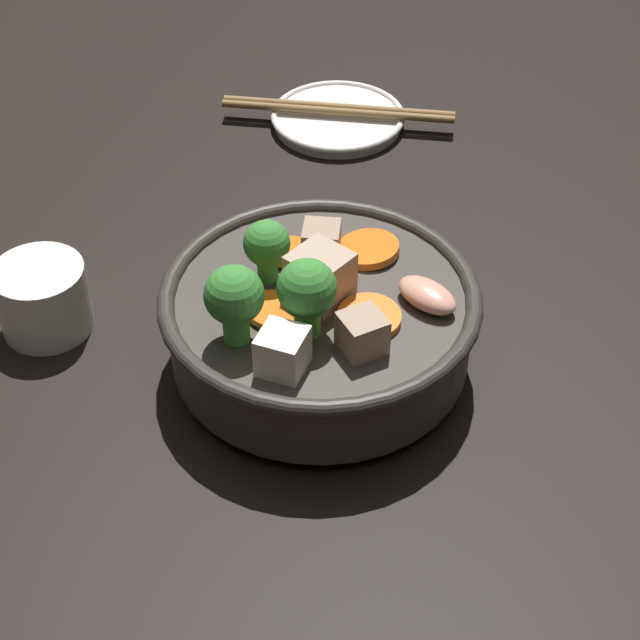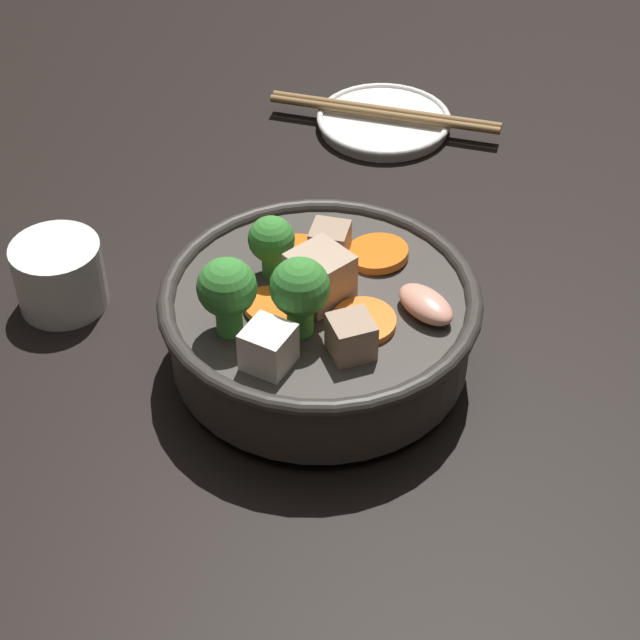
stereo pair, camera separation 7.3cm
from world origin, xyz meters
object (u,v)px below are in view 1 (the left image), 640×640
(chopsticks_pair, at_px, (338,109))
(stirfry_bowl, at_px, (319,317))
(tea_cup, at_px, (43,298))
(side_saucer, at_px, (338,118))

(chopsticks_pair, bearing_deg, stirfry_bowl, -105.55)
(stirfry_bowl, relative_size, tea_cup, 3.30)
(stirfry_bowl, bearing_deg, tea_cup, 155.93)
(side_saucer, xyz_separation_m, chopsticks_pair, (0.00, -0.00, 0.01))
(side_saucer, relative_size, tea_cup, 1.88)
(side_saucer, distance_m, chopsticks_pair, 0.01)
(stirfry_bowl, distance_m, chopsticks_pair, 0.32)
(stirfry_bowl, bearing_deg, side_saucer, 74.45)
(side_saucer, height_order, chopsticks_pair, chopsticks_pair)
(stirfry_bowl, xyz_separation_m, chopsticks_pair, (0.09, 0.31, -0.03))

